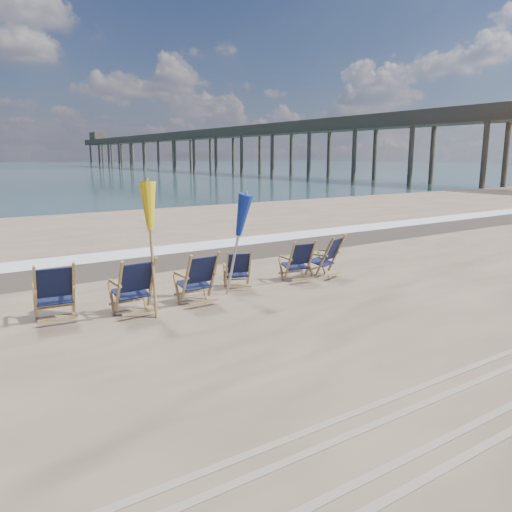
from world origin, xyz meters
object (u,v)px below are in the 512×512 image
Objects in this scene: beach_chair_3 at (250,269)px; beach_chair_4 at (311,260)px; beach_chair_0 at (74,290)px; beach_chair_2 at (214,277)px; beach_chair_5 at (337,255)px; umbrella_blue at (235,219)px; beach_chair_1 at (152,284)px; umbrella_yellow at (150,213)px; fishing_pier at (207,145)px.

beach_chair_4 reaches higher than beach_chair_3.
beach_chair_0 reaches higher than beach_chair_2.
beach_chair_5 is 0.48× the size of umbrella_blue.
beach_chair_4 is (3.98, 0.24, -0.05)m from beach_chair_1.
beach_chair_5 is at bearing -173.70° from beach_chair_0.
beach_chair_3 is 0.89× the size of beach_chair_4.
beach_chair_0 is at bearing 176.45° from umbrella_blue.
umbrella_blue reaches higher than beach_chair_4.
beach_chair_5 is at bearing 5.08° from umbrella_yellow.
beach_chair_4 is (2.72, 0.29, -0.04)m from beach_chair_2.
beach_chair_4 is 2.36m from umbrella_blue.
fishing_pier is at bearing 61.84° from umbrella_blue.
fishing_pier is (35.22, 71.17, 4.14)m from beach_chair_5.
beach_chair_2 is at bearing -160.92° from umbrella_blue.
fishing_pier reaches higher than beach_chair_0.
umbrella_blue reaches higher than beach_chair_2.
beach_chair_2 is 2.73m from beach_chair_4.
beach_chair_5 reaches higher than beach_chair_4.
beach_chair_2 is 0.01× the size of fishing_pier.
beach_chair_4 is (5.28, -0.13, -0.05)m from beach_chair_0.
umbrella_yellow is at bearing 34.30° from beach_chair_3.
fishing_pier is at bearing -120.26° from beach_chair_1.
beach_chair_5 is (4.86, 0.31, -0.04)m from beach_chair_1.
umbrella_yellow is at bearing 79.20° from beach_chair_1.
beach_chair_2 is (2.56, -0.42, -0.02)m from beach_chair_0.
umbrella_yellow is at bearing -171.28° from umbrella_blue.
beach_chair_4 is 0.97× the size of beach_chair_5.
umbrella_yellow is at bearing 165.66° from beach_chair_0.
fishing_pier reaches higher than umbrella_yellow.
beach_chair_0 is at bearing 22.41° from beach_chair_3.
umbrella_blue reaches higher than beach_chair_3.
beach_chair_3 is at bearing -172.13° from beach_chair_0.
beach_chair_2 reaches higher than beach_chair_4.
beach_chair_5 is at bearing -175.10° from beach_chair_2.
beach_chair_0 is 2.59m from beach_chair_2.
beach_chair_5 reaches higher than beach_chair_3.
umbrella_blue is at bearing -161.75° from beach_chair_2.
beach_chair_0 is 3.38m from umbrella_blue.
fishing_pier is at bearing -134.46° from beach_chair_5.
beach_chair_0 is 1.10× the size of beach_chair_4.
umbrella_yellow reaches higher than beach_chair_0.
fishing_pier is (37.66, 71.04, 4.20)m from beach_chair_3.
beach_chair_5 is 5.08m from umbrella_yellow.
beach_chair_0 is 6.15m from beach_chair_5.
beach_chair_0 reaches higher than beach_chair_3.
beach_chair_1 is 1.32m from umbrella_yellow.
beach_chair_1 is at bearing -2.97° from beach_chair_2.
beach_chair_2 is 81.48m from fishing_pier.
fishing_pier is at bearing -96.53° from beach_chair_3.
beach_chair_2 is (1.26, -0.05, -0.02)m from beach_chair_1.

